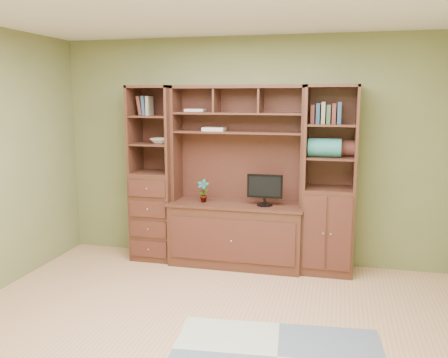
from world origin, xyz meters
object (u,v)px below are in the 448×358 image
(monitor, at_px, (265,184))
(left_tower, at_px, (154,174))
(right_tower, at_px, (329,181))
(center_hutch, at_px, (236,178))

(monitor, bearing_deg, left_tower, 176.11)
(monitor, bearing_deg, right_tower, 5.50)
(center_hutch, relative_size, right_tower, 1.00)
(left_tower, distance_m, right_tower, 2.02)
(left_tower, bearing_deg, right_tower, 0.00)
(center_hutch, height_order, right_tower, same)
(center_hutch, bearing_deg, left_tower, 177.71)
(center_hutch, xyz_separation_m, monitor, (0.33, -0.03, -0.05))
(center_hutch, relative_size, monitor, 4.26)
(right_tower, xyz_separation_m, monitor, (-0.69, -0.07, -0.05))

